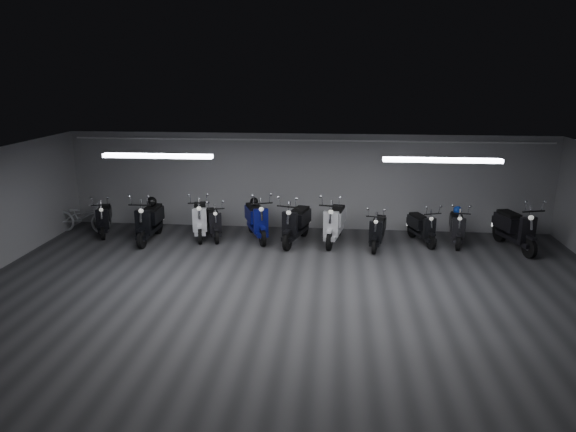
# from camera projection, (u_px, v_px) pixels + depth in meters

# --- Properties ---
(floor) EXTENTS (14.00, 10.00, 0.01)m
(floor) POSITION_uv_depth(u_px,v_px,m) (292.00, 298.00, 10.65)
(floor) COLOR #313133
(floor) RESTS_ON ground
(ceiling) EXTENTS (14.00, 10.00, 0.01)m
(ceiling) POSITION_uv_depth(u_px,v_px,m) (292.00, 163.00, 9.90)
(ceiling) COLOR gray
(ceiling) RESTS_ON ground
(back_wall) EXTENTS (14.00, 0.01, 2.80)m
(back_wall) POSITION_uv_depth(u_px,v_px,m) (307.00, 182.00, 15.08)
(back_wall) COLOR gray
(back_wall) RESTS_ON ground
(front_wall) EXTENTS (14.00, 0.01, 2.80)m
(front_wall) POSITION_uv_depth(u_px,v_px,m) (252.00, 374.00, 5.48)
(front_wall) COLOR gray
(front_wall) RESTS_ON ground
(fluor_strip_left) EXTENTS (2.40, 0.18, 0.08)m
(fluor_strip_left) POSITION_uv_depth(u_px,v_px,m) (158.00, 156.00, 11.15)
(fluor_strip_left) COLOR white
(fluor_strip_left) RESTS_ON ceiling
(fluor_strip_right) EXTENTS (2.40, 0.18, 0.08)m
(fluor_strip_right) POSITION_uv_depth(u_px,v_px,m) (442.00, 160.00, 10.61)
(fluor_strip_right) COLOR white
(fluor_strip_right) RESTS_ON ceiling
(conduit) EXTENTS (13.60, 0.05, 0.05)m
(conduit) POSITION_uv_depth(u_px,v_px,m) (307.00, 140.00, 14.67)
(conduit) COLOR white
(conduit) RESTS_ON back_wall
(scooter_0) EXTENTS (1.04, 1.74, 1.23)m
(scooter_0) POSITION_uv_depth(u_px,v_px,m) (104.00, 213.00, 14.70)
(scooter_0) COLOR black
(scooter_0) RESTS_ON floor
(scooter_1) EXTENTS (0.67, 1.96, 1.46)m
(scooter_1) POSITION_uv_depth(u_px,v_px,m) (149.00, 215.00, 14.09)
(scooter_1) COLOR black
(scooter_1) RESTS_ON floor
(scooter_2) EXTENTS (1.06, 1.99, 1.41)m
(scooter_2) POSITION_uv_depth(u_px,v_px,m) (200.00, 213.00, 14.41)
(scooter_2) COLOR silver
(scooter_2) RESTS_ON floor
(scooter_3) EXTENTS (1.06, 1.71, 1.21)m
(scooter_3) POSITION_uv_depth(u_px,v_px,m) (214.00, 217.00, 14.35)
(scooter_3) COLOR black
(scooter_3) RESTS_ON floor
(scooter_4) EXTENTS (1.33, 2.05, 1.45)m
(scooter_4) POSITION_uv_depth(u_px,v_px,m) (256.00, 214.00, 14.24)
(scooter_4) COLOR navy
(scooter_4) RESTS_ON floor
(scooter_5) EXTENTS (1.16, 2.05, 1.45)m
(scooter_5) POSITION_uv_depth(u_px,v_px,m) (296.00, 217.00, 13.89)
(scooter_5) COLOR black
(scooter_5) RESTS_ON floor
(scooter_6) EXTENTS (1.01, 2.06, 1.47)m
(scooter_6) POSITION_uv_depth(u_px,v_px,m) (335.00, 216.00, 13.93)
(scooter_6) COLOR silver
(scooter_6) RESTS_ON floor
(scooter_7) EXTENTS (0.86, 1.71, 1.21)m
(scooter_7) POSITION_uv_depth(u_px,v_px,m) (378.00, 225.00, 13.57)
(scooter_7) COLOR black
(scooter_7) RESTS_ON floor
(scooter_8) EXTENTS (1.02, 1.68, 1.19)m
(scooter_8) POSITION_uv_depth(u_px,v_px,m) (422.00, 222.00, 13.92)
(scooter_8) COLOR black
(scooter_8) RESTS_ON floor
(scooter_9) EXTENTS (0.76, 1.72, 1.24)m
(scooter_9) POSITION_uv_depth(u_px,v_px,m) (457.00, 222.00, 13.83)
(scooter_9) COLOR black
(scooter_9) RESTS_ON floor
(bicycle) EXTENTS (1.82, 0.87, 1.13)m
(bicycle) POSITION_uv_depth(u_px,v_px,m) (82.00, 213.00, 14.87)
(bicycle) COLOR silver
(bicycle) RESTS_ON floor
(scooter_10) EXTENTS (1.16, 2.10, 1.48)m
(scooter_10) POSITION_uv_depth(u_px,v_px,m) (516.00, 222.00, 13.39)
(scooter_10) COLOR black
(scooter_10) RESTS_ON floor
(helmet_0) EXTENTS (0.23, 0.23, 0.23)m
(helmet_0) POSITION_uv_depth(u_px,v_px,m) (254.00, 201.00, 14.41)
(helmet_0) COLOR black
(helmet_0) RESTS_ON scooter_4
(helmet_1) EXTENTS (0.23, 0.23, 0.23)m
(helmet_1) POSITION_uv_depth(u_px,v_px,m) (457.00, 210.00, 13.98)
(helmet_1) COLOR #0E309A
(helmet_1) RESTS_ON scooter_9
(helmet_2) EXTENTS (0.28, 0.28, 0.28)m
(helmet_2) POSITION_uv_depth(u_px,v_px,m) (152.00, 202.00, 14.26)
(helmet_2) COLOR black
(helmet_2) RESTS_ON scooter_1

